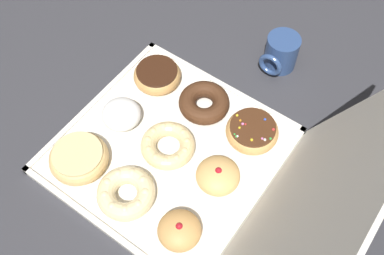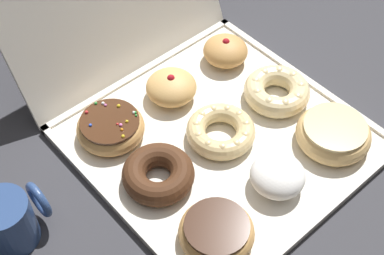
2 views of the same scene
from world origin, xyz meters
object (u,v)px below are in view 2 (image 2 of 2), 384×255
at_px(chocolate_cake_ring_donut_3, 159,175).
at_px(chocolate_frosted_donut_0, 216,232).
at_px(jelly_filled_donut_7, 170,88).
at_px(coffee_mug, 9,220).
at_px(donut_box, 220,139).
at_px(powdered_filled_donut_1, 276,177).
at_px(jelly_filled_donut_8, 225,51).
at_px(sprinkle_donut_6, 111,127).
at_px(glazed_ring_donut_2, 333,134).
at_px(cruller_donut_5, 277,91).
at_px(cruller_donut_4, 221,131).

bearing_deg(chocolate_cake_ring_donut_3, chocolate_frosted_donut_0, -90.50).
relative_size(chocolate_frosted_donut_0, jelly_filled_donut_7, 1.23).
distance_m(chocolate_cake_ring_donut_3, coffee_mug, 0.23).
bearing_deg(chocolate_cake_ring_donut_3, donut_box, 0.86).
height_order(donut_box, powdered_filled_donut_1, powdered_filled_donut_1).
bearing_deg(jelly_filled_donut_8, coffee_mug, -172.73).
bearing_deg(jelly_filled_donut_7, donut_box, -88.92).
bearing_deg(sprinkle_donut_6, glazed_ring_donut_2, -43.93).
relative_size(chocolate_cake_ring_donut_3, cruller_donut_5, 0.98).
bearing_deg(jelly_filled_donut_7, powdered_filled_donut_1, -90.27).
distance_m(cruller_donut_5, jelly_filled_donut_7, 0.19).
height_order(powdered_filled_donut_1, jelly_filled_donut_7, jelly_filled_donut_7).
bearing_deg(powdered_filled_donut_1, sprinkle_donut_6, 117.06).
distance_m(powdered_filled_donut_1, glazed_ring_donut_2, 0.14).
xyz_separation_m(cruller_donut_5, coffee_mug, (-0.48, 0.07, 0.01)).
xyz_separation_m(jelly_filled_donut_7, jelly_filled_donut_8, (0.14, 0.01, 0.00)).
height_order(chocolate_cake_ring_donut_3, cruller_donut_5, same).
height_order(cruller_donut_5, coffee_mug, coffee_mug).
relative_size(glazed_ring_donut_2, chocolate_cake_ring_donut_3, 1.08).
height_order(donut_box, cruller_donut_4, cruller_donut_4).
height_order(powdered_filled_donut_1, glazed_ring_donut_2, powdered_filled_donut_1).
bearing_deg(sprinkle_donut_6, coffee_mug, -165.44).
height_order(chocolate_frosted_donut_0, cruller_donut_5, cruller_donut_5).
bearing_deg(coffee_mug, powdered_filled_donut_1, -29.61).
bearing_deg(chocolate_frosted_donut_0, cruller_donut_4, 44.56).
bearing_deg(glazed_ring_donut_2, coffee_mug, 157.55).
bearing_deg(glazed_ring_donut_2, sprinkle_donut_6, 136.07).
height_order(glazed_ring_donut_2, chocolate_cake_ring_donut_3, glazed_ring_donut_2).
bearing_deg(chocolate_cake_ring_donut_3, cruller_donut_4, 0.66).
height_order(chocolate_cake_ring_donut_3, jelly_filled_donut_8, jelly_filled_donut_8).
relative_size(glazed_ring_donut_2, jelly_filled_donut_7, 1.38).
bearing_deg(cruller_donut_5, cruller_donut_4, 179.88).
relative_size(glazed_ring_donut_2, cruller_donut_4, 1.07).
bearing_deg(donut_box, jelly_filled_donut_8, 43.99).
bearing_deg(cruller_donut_4, powdered_filled_donut_1, -91.74).
xyz_separation_m(cruller_donut_5, jelly_filled_donut_7, (-0.14, 0.13, 0.00)).
bearing_deg(coffee_mug, chocolate_cake_ring_donut_3, -18.43).
bearing_deg(cruller_donut_4, glazed_ring_donut_2, -44.25).
bearing_deg(glazed_ring_donut_2, chocolate_cake_ring_donut_3, 154.45).
relative_size(chocolate_cake_ring_donut_3, cruller_donut_4, 0.99).
bearing_deg(jelly_filled_donut_7, jelly_filled_donut_8, 2.08).
bearing_deg(jelly_filled_donut_7, chocolate_frosted_donut_0, -116.95).
bearing_deg(chocolate_frosted_donut_0, coffee_mug, 136.56).
relative_size(powdered_filled_donut_1, jelly_filled_donut_8, 1.03).
bearing_deg(powdered_filled_donut_1, jelly_filled_donut_8, 61.52).
relative_size(glazed_ring_donut_2, cruller_donut_5, 1.06).
bearing_deg(cruller_donut_5, glazed_ring_donut_2, -91.45).
distance_m(chocolate_frosted_donut_0, chocolate_cake_ring_donut_3, 0.13).
bearing_deg(cruller_donut_4, donut_box, 117.48).
xyz_separation_m(chocolate_cake_ring_donut_3, cruller_donut_4, (0.13, 0.00, -0.00)).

